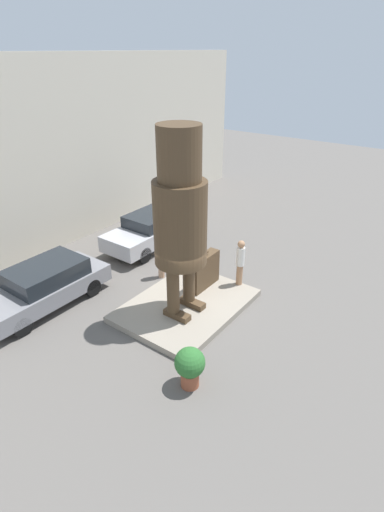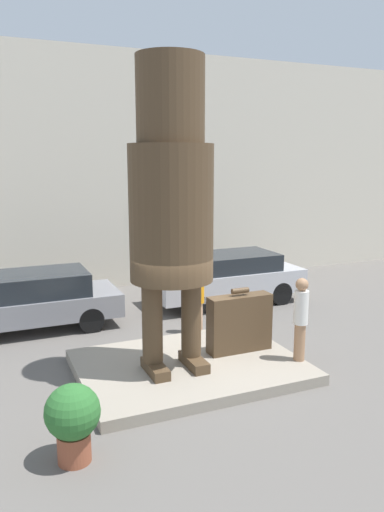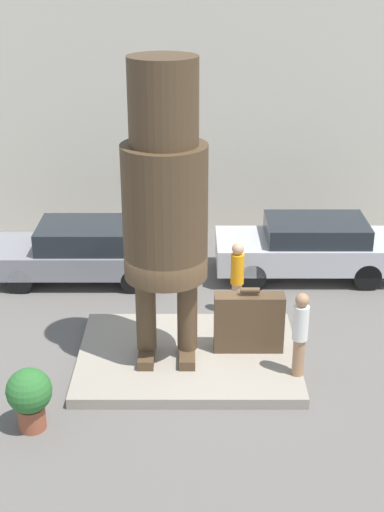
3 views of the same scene
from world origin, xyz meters
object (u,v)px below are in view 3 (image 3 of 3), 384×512
at_px(tourist, 302,331).
at_px(parked_car_grey, 85,250).
at_px(statue_figure, 166,193).
at_px(parked_car_silver, 310,246).
at_px(planter_pot, 31,395).
at_px(giant_suitcase, 250,322).
at_px(worker_hivis, 239,276).

relative_size(tourist, parked_car_grey, 0.39).
distance_m(statue_figure, parked_car_silver, 6.33).
xyz_separation_m(parked_car_grey, planter_pot, (-0.07, -6.30, -0.10)).
bearing_deg(parked_car_silver, statue_figure, 51.14).
bearing_deg(planter_pot, parked_car_grey, 89.36).
xyz_separation_m(tourist, parked_car_grey, (-4.87, 4.89, -0.39)).
xyz_separation_m(statue_figure, giant_suitcase, (1.68, 0.27, -2.88)).
height_order(statue_figure, worker_hivis, statue_figure).
distance_m(parked_car_silver, worker_hivis, 2.95).
relative_size(giant_suitcase, worker_hivis, 0.79).
relative_size(parked_car_silver, worker_hivis, 2.57).
xyz_separation_m(tourist, parked_car_silver, (0.94, 5.08, -0.36)).
distance_m(statue_figure, tourist, 3.70).
bearing_deg(giant_suitcase, tourist, -46.83).
distance_m(tourist, parked_car_silver, 5.18).
bearing_deg(planter_pot, tourist, 15.90).
relative_size(statue_figure, giant_suitcase, 4.19).
distance_m(tourist, worker_hivis, 3.09).
bearing_deg(worker_hivis, giant_suitcase, -86.15).
relative_size(parked_car_grey, planter_pot, 3.83).
relative_size(tourist, planter_pot, 1.48).
bearing_deg(planter_pot, worker_hivis, 47.78).
bearing_deg(giant_suitcase, parked_car_grey, 135.29).
bearing_deg(statue_figure, parked_car_silver, 51.14).
bearing_deg(giant_suitcase, parked_car_silver, 65.81).
xyz_separation_m(statue_figure, parked_car_grey, (-2.29, 4.20, -2.94)).
bearing_deg(parked_car_silver, planter_pot, 47.77).
bearing_deg(worker_hivis, statue_figure, -125.16).
bearing_deg(statue_figure, giant_suitcase, 9.03).
xyz_separation_m(statue_figure, tourist, (2.59, -0.70, -2.55)).
bearing_deg(worker_hivis, parked_car_grey, 152.55).
distance_m(planter_pot, worker_hivis, 5.82).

